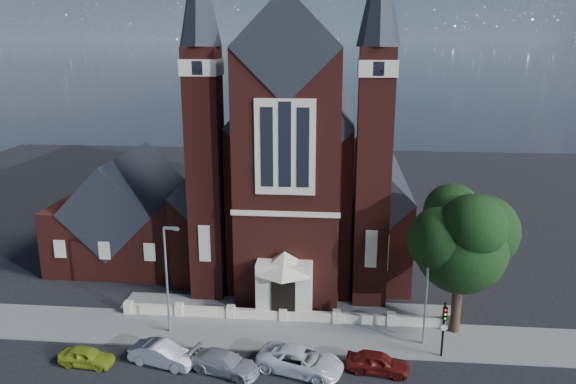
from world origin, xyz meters
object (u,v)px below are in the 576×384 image
Objects in this scene: traffic_signal at (444,323)px; street_lamp_right at (428,284)px; car_silver_a at (162,354)px; car_white_suv at (301,360)px; parish_hall at (129,218)px; car_silver_b at (225,363)px; street_tree at (464,243)px; car_lime_van at (86,357)px; street_lamp_left at (168,274)px; car_dark_red at (378,362)px; church at (300,167)px.

street_lamp_right is at bearing 120.01° from traffic_signal.
car_silver_a is 9.01m from car_white_suv.
parish_hall reaches higher than car_white_suv.
car_silver_b is 0.83× the size of car_white_suv.
car_silver_b is at bearing -158.20° from street_tree.
street_tree is at bearing -70.37° from car_lime_van.
street_tree reaches higher than car_white_suv.
street_lamp_left is 2.01× the size of car_dark_red.
parish_hall is 3.05× the size of traffic_signal.
car_silver_a is (-17.33, -4.02, -3.87)m from street_lamp_right.
car_white_suv is at bearing -154.39° from street_lamp_right.
church reaches higher than car_dark_red.
car_lime_van is at bearing -117.28° from church.
street_lamp_right is 9.99m from car_white_suv.
car_silver_b is at bearing -160.90° from street_lamp_right.
traffic_signal reaches higher than car_silver_a.
parish_hall is 28.89m from car_dark_red.
car_white_suv is at bearing -82.18° from car_lime_van.
car_silver_a reaches higher than car_dark_red.
car_silver_b is (12.98, -18.54, -3.35)m from parish_hall.
traffic_signal is (0.91, -1.57, -2.02)m from street_lamp_right.
street_lamp_right is at bearing -72.99° from car_lime_van.
street_lamp_left is at bearing 23.61° from car_silver_a.
parish_hall is 2.20× the size of car_white_suv.
parish_hall is at bearing 150.02° from traffic_signal.
church reaches higher than street_lamp_right.
car_silver_a is 4.25m from car_silver_b.
traffic_signal is (11.00, -20.52, -5.60)m from church.
car_dark_red is (9.67, 0.92, 0.02)m from car_silver_b.
street_lamp_left is at bearing -59.98° from parish_hall.
street_lamp_left is (-20.51, -1.71, -2.36)m from street_tree.
church is 27.53m from car_lime_van.
car_dark_red is at bearing -138.14° from street_tree.
car_lime_van is (-4.22, -4.58, -3.98)m from street_lamp_left.
car_silver_a is at bearing 100.51° from car_dark_red.
street_tree is 10.15m from car_dark_red.
car_white_suv is (4.79, 0.55, 0.10)m from car_silver_b.
car_dark_red is (-3.44, -3.62, -3.91)m from street_lamp_right.
street_tree reaches higher than car_dark_red.
street_tree reaches higher than car_lime_van.
street_lamp_left is 5.62m from car_silver_a.
street_lamp_right is (10.09, -18.94, -3.59)m from church.
car_silver_b is 4.83m from car_white_suv.
traffic_signal is 5.16m from car_dark_red.
church is 21.76m from street_lamp_right.
car_lime_van is 13.92m from car_white_suv.
parish_hall is at bearing 120.02° from street_lamp_left.
church is 21.38m from street_tree.
car_white_suv is (9.68, -3.99, -3.83)m from street_lamp_left.
car_dark_red is at bearing -67.25° from car_silver_b.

